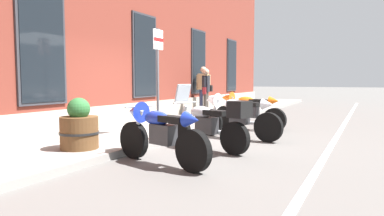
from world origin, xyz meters
TOP-DOWN VIEW (x-y plane):
  - ground_plane at (0.00, 0.00)m, footprint 140.00×140.00m
  - sidewalk at (0.00, 1.15)m, footprint 32.12×2.30m
  - lane_stripe at (0.00, -3.20)m, footprint 32.12×0.12m
  - motorcycle_blue_sport at (-2.28, -0.85)m, footprint 0.77×2.00m
  - motorcycle_silver_touring at (-0.88, -1.13)m, footprint 0.94×2.03m
  - motorcycle_white_sport at (0.67, -1.08)m, footprint 0.69×2.19m
  - motorcycle_orange_sport at (2.30, -0.82)m, footprint 0.64×2.13m
  - pedestrian_dark_jacket at (4.35, 1.36)m, footprint 0.65×0.28m
  - pedestrian_tan_coat at (5.25, 1.88)m, footprint 0.24×0.66m
  - parking_sign at (-0.31, 0.41)m, footprint 0.36×0.07m
  - barrel_planter at (-2.40, 0.74)m, footprint 0.70×0.70m

SIDE VIEW (x-z plane):
  - ground_plane at x=0.00m, z-range 0.00..0.00m
  - lane_stripe at x=0.00m, z-range 0.00..0.01m
  - sidewalk at x=0.00m, z-range 0.00..0.13m
  - barrel_planter at x=-2.40m, z-range 0.04..0.96m
  - motorcycle_silver_touring at x=-0.88m, z-range -0.11..1.17m
  - motorcycle_blue_sport at x=-2.28m, z-range 0.05..1.05m
  - motorcycle_orange_sport at x=2.30m, z-range 0.05..1.08m
  - motorcycle_white_sport at x=0.67m, z-range 0.04..1.10m
  - pedestrian_dark_jacket at x=4.35m, z-range 0.23..1.88m
  - pedestrian_tan_coat at x=5.25m, z-range 0.25..2.00m
  - parking_sign at x=-0.31m, z-range 0.48..2.87m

